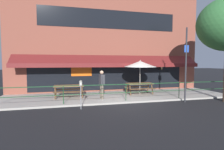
{
  "coord_description": "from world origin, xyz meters",
  "views": [
    {
      "loc": [
        -3.12,
        -9.11,
        2.24
      ],
      "look_at": [
        -0.5,
        1.6,
        1.5
      ],
      "focal_mm": 28.0,
      "sensor_mm": 36.0,
      "label": 1
    }
  ],
  "objects_px": {
    "picnic_table_centre": "(140,85)",
    "street_sign_pole": "(186,64)",
    "pedestrian_walking": "(102,83)",
    "parking_meter_near": "(81,86)",
    "picnic_table_left": "(69,88)",
    "patio_umbrella_centre": "(140,64)"
  },
  "relations": [
    {
      "from": "picnic_table_left",
      "to": "picnic_table_centre",
      "type": "relative_size",
      "value": 1.0
    },
    {
      "from": "picnic_table_left",
      "to": "parking_meter_near",
      "type": "relative_size",
      "value": 1.27
    },
    {
      "from": "picnic_table_left",
      "to": "pedestrian_walking",
      "type": "bearing_deg",
      "value": -25.71
    },
    {
      "from": "picnic_table_left",
      "to": "patio_umbrella_centre",
      "type": "distance_m",
      "value": 5.0
    },
    {
      "from": "picnic_table_centre",
      "to": "street_sign_pole",
      "type": "distance_m",
      "value": 3.45
    },
    {
      "from": "picnic_table_centre",
      "to": "pedestrian_walking",
      "type": "height_order",
      "value": "pedestrian_walking"
    },
    {
      "from": "parking_meter_near",
      "to": "street_sign_pole",
      "type": "height_order",
      "value": "street_sign_pole"
    },
    {
      "from": "picnic_table_centre",
      "to": "parking_meter_near",
      "type": "bearing_deg",
      "value": -146.73
    },
    {
      "from": "picnic_table_centre",
      "to": "street_sign_pole",
      "type": "height_order",
      "value": "street_sign_pole"
    },
    {
      "from": "parking_meter_near",
      "to": "street_sign_pole",
      "type": "relative_size",
      "value": 0.33
    },
    {
      "from": "pedestrian_walking",
      "to": "patio_umbrella_centre",
      "type": "bearing_deg",
      "value": 18.73
    },
    {
      "from": "picnic_table_left",
      "to": "pedestrian_walking",
      "type": "height_order",
      "value": "pedestrian_walking"
    },
    {
      "from": "patio_umbrella_centre",
      "to": "picnic_table_centre",
      "type": "bearing_deg",
      "value": 90.0
    },
    {
      "from": "pedestrian_walking",
      "to": "parking_meter_near",
      "type": "height_order",
      "value": "pedestrian_walking"
    },
    {
      "from": "picnic_table_left",
      "to": "street_sign_pole",
      "type": "height_order",
      "value": "street_sign_pole"
    },
    {
      "from": "pedestrian_walking",
      "to": "street_sign_pole",
      "type": "xyz_separation_m",
      "value": [
        4.58,
        -1.58,
        1.13
      ]
    },
    {
      "from": "picnic_table_left",
      "to": "parking_meter_near",
      "type": "bearing_deg",
      "value": -77.79
    },
    {
      "from": "picnic_table_left",
      "to": "parking_meter_near",
      "type": "height_order",
      "value": "parking_meter_near"
    },
    {
      "from": "picnic_table_centre",
      "to": "pedestrian_walking",
      "type": "relative_size",
      "value": 1.05
    },
    {
      "from": "patio_umbrella_centre",
      "to": "pedestrian_walking",
      "type": "distance_m",
      "value": 3.22
    },
    {
      "from": "picnic_table_left",
      "to": "pedestrian_walking",
      "type": "relative_size",
      "value": 1.05
    },
    {
      "from": "picnic_table_left",
      "to": "parking_meter_near",
      "type": "distance_m",
      "value": 2.76
    }
  ]
}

